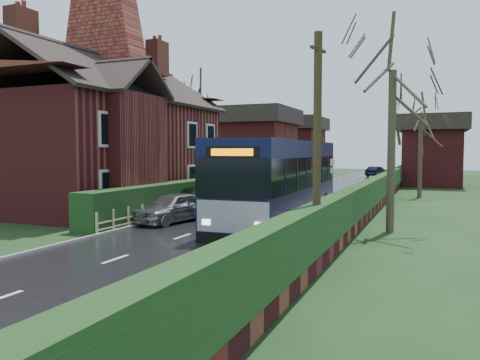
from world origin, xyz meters
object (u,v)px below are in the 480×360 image
at_px(car_green, 194,201).
at_px(bus, 281,182).
at_px(brick_house, 107,131).
at_px(telegraph_pole, 317,152).
at_px(car_silver, 173,207).
at_px(bus_stop_sign, 332,178).

bearing_deg(car_green, bus, -21.22).
distance_m(brick_house, bus, 11.34).
bearing_deg(telegraph_pole, car_silver, 155.88).
height_order(brick_house, car_green, brick_house).
relative_size(brick_house, bus, 1.20).
distance_m(car_green, bus_stop_sign, 7.10).
bearing_deg(bus, car_silver, -155.25).
bearing_deg(car_green, telegraph_pole, -58.51).
height_order(car_silver, car_green, car_silver).
bearing_deg(telegraph_pole, bus_stop_sign, 112.09).
xyz_separation_m(car_silver, telegraph_pole, (7.99, -6.00, 2.52)).
distance_m(brick_house, telegraph_pole, 17.56).
distance_m(bus_stop_sign, telegraph_pole, 11.21).
bearing_deg(bus_stop_sign, bus, -112.35).
bearing_deg(car_silver, car_green, 110.35).
bearing_deg(car_green, car_silver, -92.13).
height_order(brick_house, bus_stop_sign, brick_house).
bearing_deg(car_green, brick_house, 160.79).
xyz_separation_m(brick_house, car_silver, (6.55, -3.78, -3.69)).
xyz_separation_m(bus, car_green, (-4.90, 0.81, -1.16)).
relative_size(car_silver, car_green, 0.88).
bearing_deg(car_silver, telegraph_pole, -26.31).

